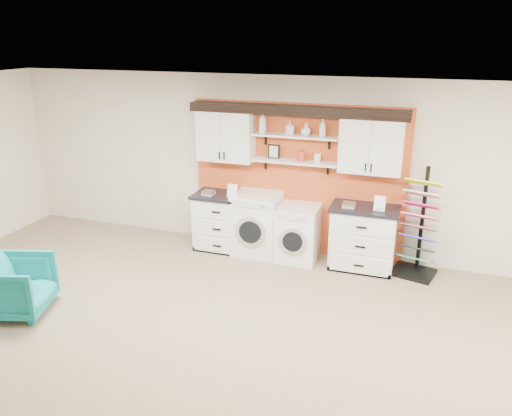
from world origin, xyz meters
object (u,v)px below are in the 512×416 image
at_px(base_cabinet_right, 363,238).
at_px(armchair, 17,286).
at_px(sample_rack, 417,241).
at_px(dryer, 298,233).
at_px(base_cabinet_left, 224,221).
at_px(washer, 257,224).

bearing_deg(base_cabinet_right, armchair, -145.63).
bearing_deg(sample_rack, base_cabinet_right, -163.15).
bearing_deg(base_cabinet_right, dryer, -179.81).
height_order(base_cabinet_left, base_cabinet_right, base_cabinet_right).
bearing_deg(sample_rack, armchair, -135.56).
height_order(base_cabinet_right, sample_rack, sample_rack).
xyz_separation_m(dryer, sample_rack, (1.78, 0.04, 0.08)).
xyz_separation_m(base_cabinet_right, sample_rack, (0.78, 0.03, 0.03)).
xyz_separation_m(base_cabinet_right, dryer, (-1.00, -0.00, -0.05)).
relative_size(dryer, sample_rack, 0.54).
bearing_deg(base_cabinet_right, base_cabinet_left, 180.00).
bearing_deg(base_cabinet_right, washer, -179.89).
distance_m(base_cabinet_left, washer, 0.58).
bearing_deg(dryer, base_cabinet_left, 179.85).
distance_m(base_cabinet_left, armchair, 3.23).
distance_m(sample_rack, armchair, 5.50).
height_order(base_cabinet_left, armchair, base_cabinet_left).
xyz_separation_m(sample_rack, armchair, (-4.76, -2.76, -0.16)).
relative_size(base_cabinet_left, armchair, 1.20).
bearing_deg(washer, sample_rack, 0.87).
distance_m(base_cabinet_left, sample_rack, 3.04).
bearing_deg(base_cabinet_left, dryer, -0.15).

